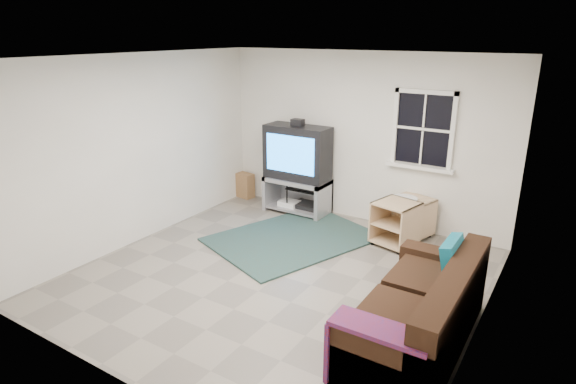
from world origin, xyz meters
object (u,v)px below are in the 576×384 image
Objects in this scene: sofa at (420,314)px; av_rack at (308,183)px; side_table_left at (397,222)px; side_table_right at (412,214)px; tv_unit at (298,162)px.

av_rack is at bearing 136.92° from sofa.
av_rack is 3.64m from sofa.
sofa reaches higher than side_table_left.
av_rack is 1.88× the size of side_table_left.
av_rack is 1.84× the size of side_table_right.
tv_unit reaches higher than side_table_right.
side_table_left is 0.32× the size of sofa.
side_table_left is (1.67, -0.40, -0.19)m from av_rack.
sofa is (2.83, -2.44, -0.53)m from tv_unit.
tv_unit is 3.77m from sofa.
tv_unit reaches higher than sofa.
sofa is at bearing -40.73° from tv_unit.
av_rack is at bearing 14.61° from tv_unit.
sofa is (0.91, -2.47, -0.02)m from side_table_right.
side_table_left is at bearing 115.31° from sofa.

